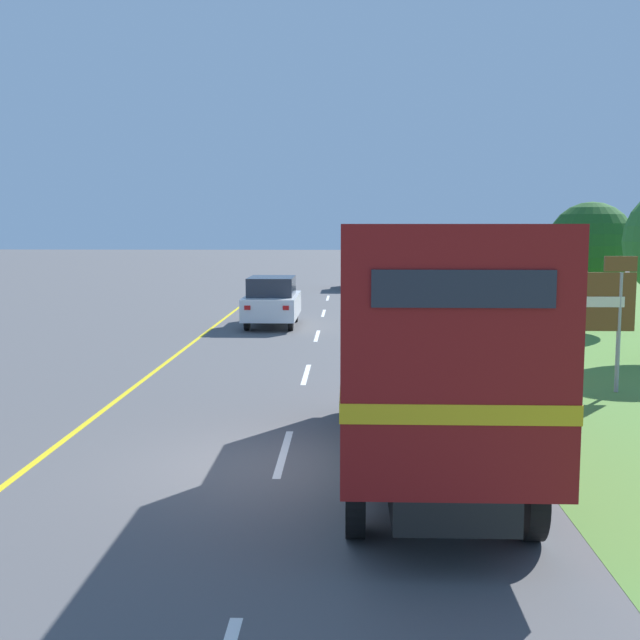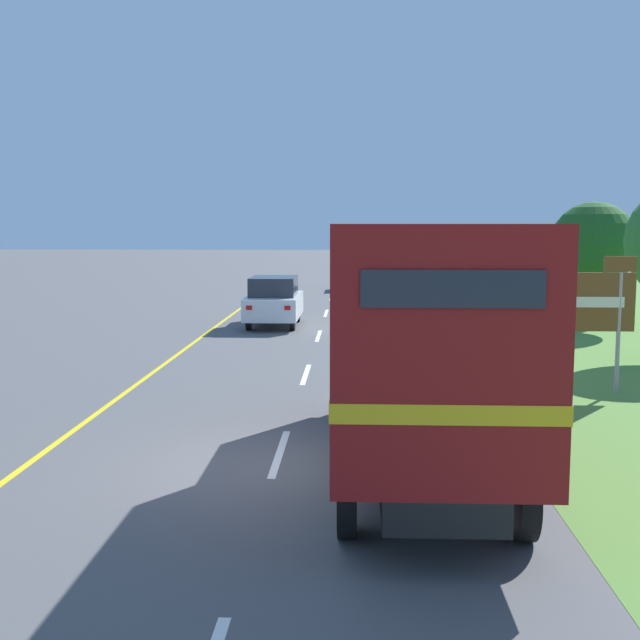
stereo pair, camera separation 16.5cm
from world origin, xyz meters
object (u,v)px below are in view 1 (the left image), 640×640
at_px(horse_trailer_truck, 425,337).
at_px(lead_car_grey_ahead, 363,270).
at_px(highway_sign, 586,305).
at_px(lead_car_white, 272,301).
at_px(roadside_tree_mid, 591,245).

bearing_deg(horse_trailer_truck, lead_car_grey_ahead, 90.50).
height_order(horse_trailer_truck, highway_sign, horse_trailer_truck).
height_order(lead_car_white, roadside_tree_mid, roadside_tree_mid).
bearing_deg(horse_trailer_truck, lead_car_white, 102.72).
relative_size(lead_car_white, lead_car_grey_ahead, 0.87).
xyz_separation_m(horse_trailer_truck, highway_sign, (3.93, 5.80, -0.13)).
distance_m(lead_car_grey_ahead, roadside_tree_mid, 18.54).
bearing_deg(lead_car_white, highway_sign, -54.63).
xyz_separation_m(lead_car_white, lead_car_grey_ahead, (3.46, 16.59, 0.14)).
height_order(horse_trailer_truck, roadside_tree_mid, roadside_tree_mid).
xyz_separation_m(horse_trailer_truck, lead_car_grey_ahead, (-0.29, 33.22, -0.96)).
xyz_separation_m(horse_trailer_truck, lead_car_white, (-3.76, 16.63, -1.09)).
height_order(lead_car_white, highway_sign, highway_sign).
distance_m(horse_trailer_truck, roadside_tree_mid, 17.81).
bearing_deg(highway_sign, horse_trailer_truck, -124.13).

